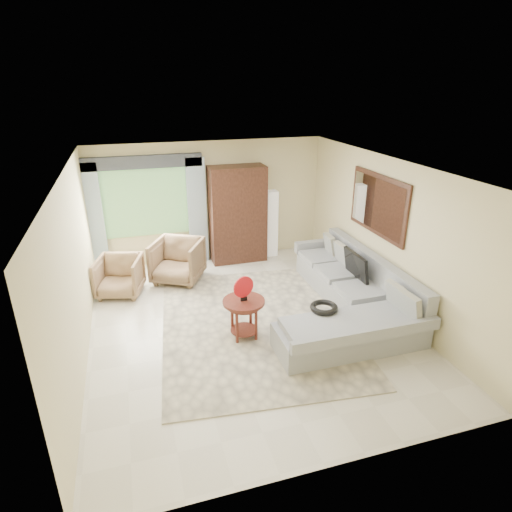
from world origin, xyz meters
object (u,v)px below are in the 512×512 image
object	(u,v)px
coffee_table	(244,318)
armoire	(238,215)
armchair_left	(119,276)
floor_lamp	(271,224)
sectional_sofa	(350,299)
armchair_right	(178,261)
tv_screen	(356,265)
potted_plant	(107,268)

from	to	relation	value
coffee_table	armoire	distance (m)	3.24
armchair_left	floor_lamp	size ratio (longest dim) A/B	0.54
sectional_sofa	floor_lamp	xyz separation A→B (m)	(-0.43, 2.96, 0.47)
armchair_right	floor_lamp	size ratio (longest dim) A/B	0.62
armchair_right	armoire	distance (m)	1.71
tv_screen	sectional_sofa	bearing A→B (deg)	-126.84
sectional_sofa	armchair_left	size ratio (longest dim) A/B	4.29
sectional_sofa	armchair_right	xyz separation A→B (m)	(-2.66, 2.19, 0.14)
sectional_sofa	armoire	distance (m)	3.24
coffee_table	potted_plant	size ratio (longest dim) A/B	1.19
armchair_left	armoire	world-z (taller)	armoire
potted_plant	armoire	bearing A→B (deg)	6.75
coffee_table	floor_lamp	world-z (taller)	floor_lamp
coffee_table	floor_lamp	distance (m)	3.51
armoire	floor_lamp	distance (m)	0.86
tv_screen	armoire	bearing A→B (deg)	120.55
tv_screen	armchair_right	world-z (taller)	tv_screen
coffee_table	armchair_right	bearing A→B (deg)	106.78
tv_screen	armoire	xyz separation A→B (m)	(-1.50, 2.54, 0.33)
coffee_table	potted_plant	world-z (taller)	coffee_table
potted_plant	armoire	distance (m)	2.91
coffee_table	armoire	bearing A→B (deg)	76.99
armchair_right	armoire	bearing A→B (deg)	54.37
potted_plant	armoire	world-z (taller)	armoire
floor_lamp	armchair_left	bearing A→B (deg)	-162.54
tv_screen	potted_plant	bearing A→B (deg)	152.71
sectional_sofa	armchair_right	size ratio (longest dim) A/B	3.71
armchair_left	potted_plant	world-z (taller)	armchair_left
armchair_right	tv_screen	bearing A→B (deg)	-4.01
armoire	sectional_sofa	bearing A→B (deg)	-66.94
floor_lamp	armchair_right	bearing A→B (deg)	-160.99
sectional_sofa	floor_lamp	distance (m)	3.03
armchair_left	armoire	bearing A→B (deg)	36.88
sectional_sofa	tv_screen	size ratio (longest dim) A/B	4.68
sectional_sofa	armchair_right	world-z (taller)	sectional_sofa
potted_plant	armoire	size ratio (longest dim) A/B	0.26
armchair_right	potted_plant	size ratio (longest dim) A/B	1.71
armchair_right	floor_lamp	distance (m)	2.38
coffee_table	armchair_left	bearing A→B (deg)	131.28
sectional_sofa	armoire	bearing A→B (deg)	113.06
tv_screen	armchair_left	xyz separation A→B (m)	(-4.05, 1.55, -0.35)
sectional_sofa	tv_screen	world-z (taller)	tv_screen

